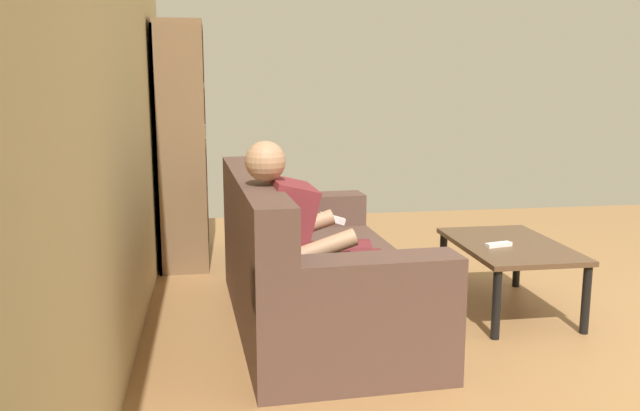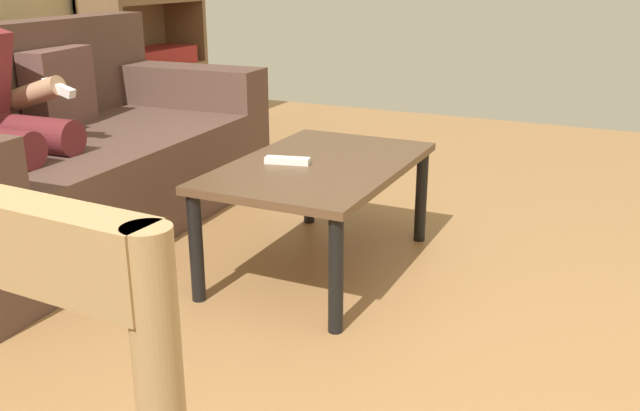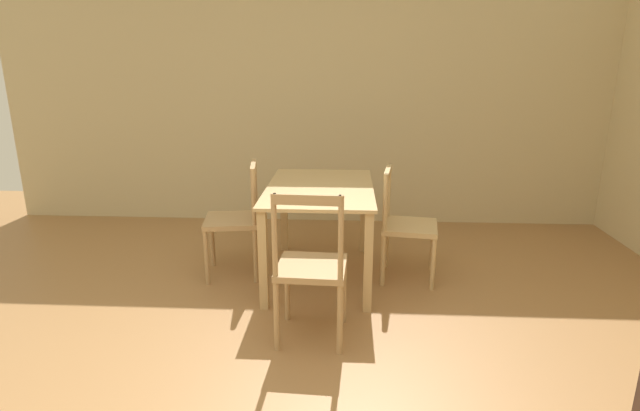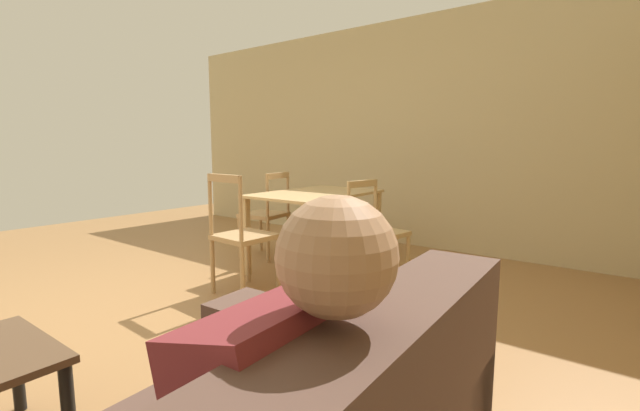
{
  "view_description": "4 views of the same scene",
  "coord_description": "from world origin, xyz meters",
  "px_view_note": "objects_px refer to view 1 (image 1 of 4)",
  "views": [
    {
      "loc": [
        -2.63,
        2.7,
        1.45
      ],
      "look_at": [
        1.21,
        2.09,
        0.72
      ],
      "focal_mm": 38.44,
      "sensor_mm": 36.0,
      "label": 1
    },
    {
      "loc": [
        -1.06,
        -0.2,
        1.14
      ],
      "look_at": [
        1.26,
        0.89,
        0.26
      ],
      "focal_mm": 39.34,
      "sensor_mm": 36.0,
      "label": 2
    },
    {
      "loc": [
        1.92,
        0.46,
        1.7
      ],
      "look_at": [
        -1.87,
        0.26,
        0.6
      ],
      "focal_mm": 28.08,
      "sensor_mm": 36.0,
      "label": 3
    },
    {
      "loc": [
        1.43,
        2.84,
        1.21
      ],
      "look_at": [
        -0.33,
        1.49,
        0.9
      ],
      "focal_mm": 24.13,
      "sensor_mm": 36.0,
      "label": 4
    }
  ],
  "objects_px": {
    "couch": "(308,272)",
    "tv_remote": "(498,245)",
    "person_lounging": "(309,243)",
    "bookshelf": "(180,162)",
    "coffee_table": "(509,252)"
  },
  "relations": [
    {
      "from": "tv_remote",
      "to": "bookshelf",
      "type": "bearing_deg",
      "value": 36.79
    },
    {
      "from": "couch",
      "to": "tv_remote",
      "type": "xyz_separation_m",
      "value": [
        -0.02,
        -1.17,
        0.12
      ]
    },
    {
      "from": "person_lounging",
      "to": "bookshelf",
      "type": "relative_size",
      "value": 0.61
    },
    {
      "from": "person_lounging",
      "to": "coffee_table",
      "type": "distance_m",
      "value": 1.39
    },
    {
      "from": "couch",
      "to": "tv_remote",
      "type": "relative_size",
      "value": 11.85
    },
    {
      "from": "couch",
      "to": "bookshelf",
      "type": "relative_size",
      "value": 1.09
    },
    {
      "from": "couch",
      "to": "person_lounging",
      "type": "bearing_deg",
      "value": 173.12
    },
    {
      "from": "coffee_table",
      "to": "bookshelf",
      "type": "xyz_separation_m",
      "value": [
        1.55,
        2.06,
        0.41
      ]
    },
    {
      "from": "couch",
      "to": "coffee_table",
      "type": "relative_size",
      "value": 2.06
    },
    {
      "from": "bookshelf",
      "to": "couch",
      "type": "bearing_deg",
      "value": -153.87
    },
    {
      "from": "couch",
      "to": "coffee_table",
      "type": "xyz_separation_m",
      "value": [
        0.05,
        -1.27,
        0.06
      ]
    },
    {
      "from": "bookshelf",
      "to": "coffee_table",
      "type": "bearing_deg",
      "value": -127.03
    },
    {
      "from": "coffee_table",
      "to": "tv_remote",
      "type": "distance_m",
      "value": 0.14
    },
    {
      "from": "couch",
      "to": "coffee_table",
      "type": "bearing_deg",
      "value": -87.77
    },
    {
      "from": "person_lounging",
      "to": "bookshelf",
      "type": "bearing_deg",
      "value": 20.86
    }
  ]
}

